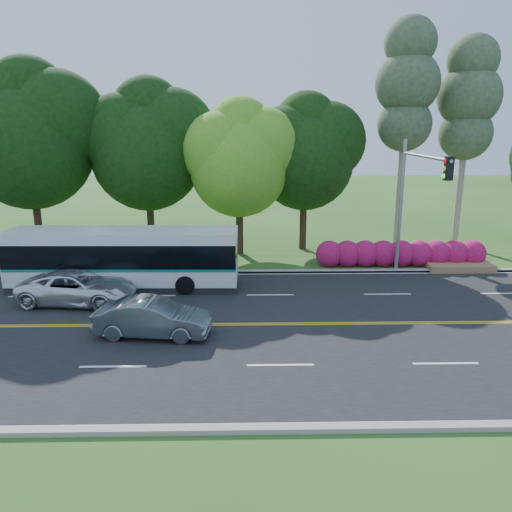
{
  "coord_description": "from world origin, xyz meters",
  "views": [
    {
      "loc": [
        -1.6,
        -18.46,
        7.69
      ],
      "look_at": [
        -1.19,
        2.0,
        2.29
      ],
      "focal_mm": 35.0,
      "sensor_mm": 36.0,
      "label": 1
    }
  ],
  "objects_px": {
    "sedan": "(153,318)",
    "suv": "(78,288)",
    "transit_bus": "(124,259)",
    "traffic_signal": "(414,189)"
  },
  "relations": [
    {
      "from": "sedan",
      "to": "suv",
      "type": "distance_m",
      "value": 5.37
    },
    {
      "from": "transit_bus",
      "to": "suv",
      "type": "xyz_separation_m",
      "value": [
        -1.55,
        -2.19,
        -0.7
      ]
    },
    {
      "from": "traffic_signal",
      "to": "sedan",
      "type": "bearing_deg",
      "value": -150.99
    },
    {
      "from": "suv",
      "to": "sedan",
      "type": "bearing_deg",
      "value": -126.47
    },
    {
      "from": "traffic_signal",
      "to": "sedan",
      "type": "relative_size",
      "value": 1.64
    },
    {
      "from": "traffic_signal",
      "to": "sedan",
      "type": "distance_m",
      "value": 13.84
    },
    {
      "from": "sedan",
      "to": "suv",
      "type": "relative_size",
      "value": 0.84
    },
    {
      "from": "transit_bus",
      "to": "sedan",
      "type": "relative_size",
      "value": 2.56
    },
    {
      "from": "traffic_signal",
      "to": "sedan",
      "type": "height_order",
      "value": "traffic_signal"
    },
    {
      "from": "traffic_signal",
      "to": "sedan",
      "type": "xyz_separation_m",
      "value": [
        -11.6,
        -6.44,
        -3.95
      ]
    }
  ]
}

